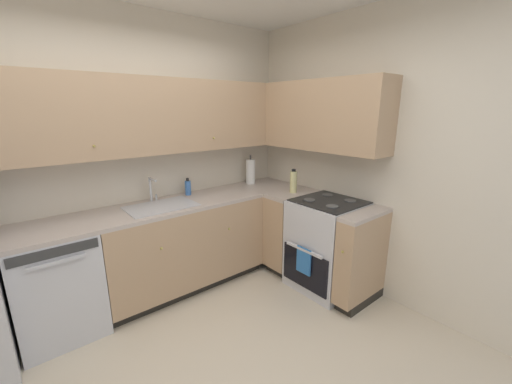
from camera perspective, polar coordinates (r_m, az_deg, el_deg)
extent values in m
cube|color=beige|center=(3.20, -23.64, 5.60)|extent=(3.77, 0.05, 2.67)
cube|color=beige|center=(3.11, 22.49, 5.47)|extent=(0.05, 3.27, 2.67)
cube|color=silver|center=(3.05, -32.55, -13.89)|extent=(0.60, 0.60, 0.87)
cube|color=#333333|center=(2.61, -32.83, -9.25)|extent=(0.55, 0.01, 0.07)
cube|color=silver|center=(2.63, -32.57, -10.76)|extent=(0.36, 0.02, 0.02)
cube|color=tan|center=(3.29, -13.12, -8.85)|extent=(1.60, 0.60, 0.78)
cube|color=black|center=(3.51, -12.92, -15.22)|extent=(1.60, 0.54, 0.09)
sphere|color=tan|center=(2.84, -16.87, -9.84)|extent=(0.02, 0.02, 0.02)
sphere|color=tan|center=(3.14, -4.90, -6.73)|extent=(0.02, 0.02, 0.02)
cube|color=#B7A89E|center=(3.15, -13.60, -2.04)|extent=(2.81, 0.60, 0.03)
cube|color=tan|center=(3.55, 6.56, -6.72)|extent=(0.60, 0.31, 0.78)
cube|color=black|center=(3.75, 6.69, -12.80)|extent=(0.54, 0.31, 0.09)
cube|color=tan|center=(3.06, 18.76, -11.16)|extent=(0.60, 0.18, 0.78)
cube|color=black|center=(3.29, 18.39, -17.84)|extent=(0.54, 0.18, 0.09)
sphere|color=tan|center=(2.76, 15.50, -10.49)|extent=(0.02, 0.02, 0.02)
cube|color=#B7A89E|center=(3.42, 6.77, -0.35)|extent=(0.60, 0.31, 0.03)
cube|color=#B7A89E|center=(2.91, 19.43, -3.90)|extent=(0.60, 0.18, 0.03)
cube|color=silver|center=(3.29, 12.81, -9.33)|extent=(0.64, 0.62, 0.91)
cube|color=black|center=(3.13, 8.85, -13.75)|extent=(0.02, 0.55, 0.38)
cube|color=silver|center=(3.02, 8.73, -10.39)|extent=(0.02, 0.43, 0.02)
cube|color=black|center=(3.13, 13.30, -1.64)|extent=(0.59, 0.60, 0.01)
cube|color=silver|center=(3.35, 16.55, 0.46)|extent=(0.03, 0.60, 0.15)
cylinder|color=#4C4C4C|center=(2.94, 13.74, -2.55)|extent=(0.11, 0.11, 0.01)
cylinder|color=#4C4C4C|center=(3.10, 9.73, -1.40)|extent=(0.11, 0.11, 0.01)
cylinder|color=#4C4C4C|center=(3.16, 16.82, -1.53)|extent=(0.11, 0.11, 0.01)
cylinder|color=#4C4C4C|center=(3.32, 12.93, -0.51)|extent=(0.11, 0.11, 0.01)
cube|color=#2D6BB2|center=(3.07, 8.69, -12.28)|extent=(0.02, 0.17, 0.26)
cube|color=tan|center=(3.08, -18.49, 12.97)|extent=(2.49, 0.32, 0.67)
sphere|color=tan|center=(2.77, -27.44, 7.43)|extent=(0.02, 0.02, 0.02)
sphere|color=tan|center=(3.19, -7.70, 9.74)|extent=(0.02, 0.02, 0.02)
cube|color=tan|center=(3.35, 9.99, 13.61)|extent=(0.32, 1.68, 0.67)
cube|color=#B7B7BC|center=(3.03, -16.92, -2.49)|extent=(0.62, 0.40, 0.01)
cube|color=gray|center=(3.05, -16.85, -3.37)|extent=(0.57, 0.36, 0.09)
cube|color=#99999E|center=(3.04, -16.87, -3.13)|extent=(0.02, 0.35, 0.06)
cylinder|color=silver|center=(3.21, -18.69, 0.46)|extent=(0.02, 0.02, 0.24)
cylinder|color=silver|center=(3.12, -18.35, 2.15)|extent=(0.02, 0.15, 0.02)
cylinder|color=silver|center=(3.25, -17.74, -0.92)|extent=(0.02, 0.02, 0.06)
cylinder|color=#3F72BF|center=(3.35, -12.31, 0.74)|extent=(0.06, 0.06, 0.15)
cylinder|color=#262626|center=(3.33, -12.39, 2.23)|extent=(0.03, 0.03, 0.03)
cylinder|color=white|center=(3.76, -1.01, 3.75)|extent=(0.11, 0.11, 0.30)
cylinder|color=#3F3F3F|center=(3.75, -1.02, 4.05)|extent=(0.02, 0.02, 0.36)
cylinder|color=beige|center=(3.39, 6.83, 1.83)|extent=(0.08, 0.08, 0.23)
cylinder|color=black|center=(3.36, 6.90, 3.96)|extent=(0.04, 0.04, 0.02)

